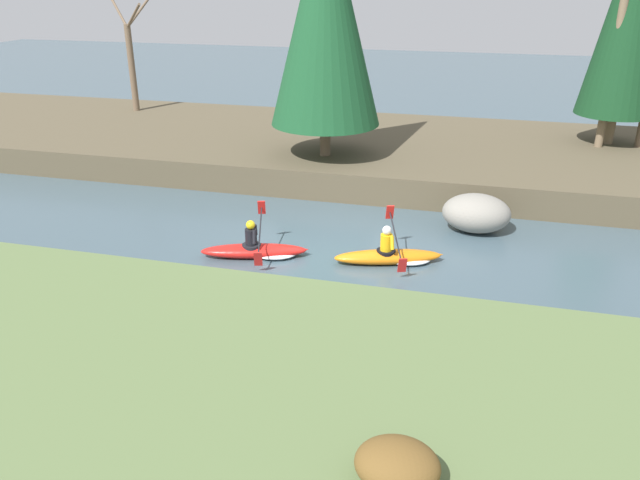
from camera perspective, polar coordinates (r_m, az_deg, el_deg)
name	(u,v)px	position (r m, az deg, el deg)	size (l,w,h in m)	color
ground_plane	(332,249)	(16.46, 1.10, -0.86)	(90.00, 90.00, 0.00)	#425660
riverbank_near	(241,384)	(10.85, -7.23, -12.96)	(44.00, 6.75, 0.73)	#5B7042
riverbank_far	(383,152)	(23.92, 5.78, 8.05)	(44.00, 9.40, 0.95)	brown
conifer_tree_far_left	(326,14)	(20.84, 0.52, 20.00)	(3.62, 3.62, 8.08)	brown
bare_tree_upstream	(132,57)	(29.68, -16.84, 15.70)	(2.75, 2.72, 4.91)	brown
bare_tree_mid_upstream	(617,46)	(24.29, 25.50, 15.70)	(4.04, 3.99, 7.36)	#7A664C
shrub_clump_nearest	(397,465)	(8.43, 7.08, -19.73)	(1.10, 0.92, 0.60)	brown
kayaker_lead	(392,256)	(15.74, 6.63, -1.42)	(2.75, 2.02, 1.20)	orange
kayaker_middle	(258,250)	(16.03, -5.67, -0.89)	(2.77, 2.03, 1.20)	red
boulder_midstream	(476,213)	(17.98, 14.10, 2.40)	(1.89, 1.48, 1.07)	gray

